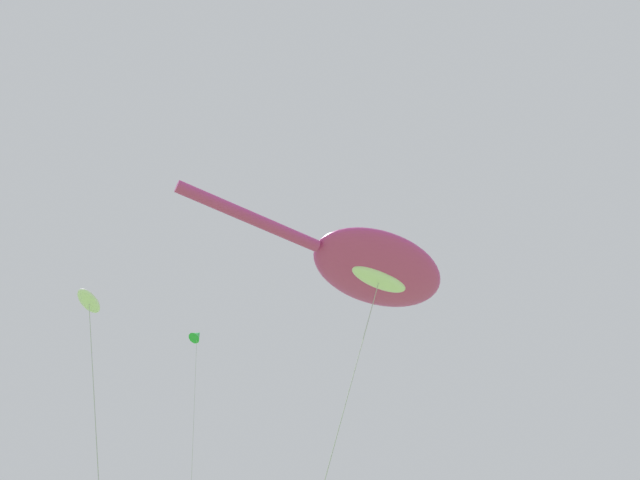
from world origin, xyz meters
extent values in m
ellipsoid|color=#CC3899|center=(5.07, 12.42, 17.21)|extent=(5.34, 3.91, 1.15)
cylinder|color=#CC3899|center=(0.14, 13.16, 17.04)|extent=(5.05, 1.16, 0.41)
ellipsoid|color=white|center=(5.07, 12.42, 16.70)|extent=(2.26, 1.09, 0.41)
ellipsoid|color=white|center=(-3.28, 15.04, 12.68)|extent=(1.06, 1.04, 0.32)
cone|color=green|center=(5.48, 27.70, 24.66)|extent=(0.94, 0.74, 0.88)
camera|label=1|loc=(-5.81, 1.93, 1.33)|focal=34.68mm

